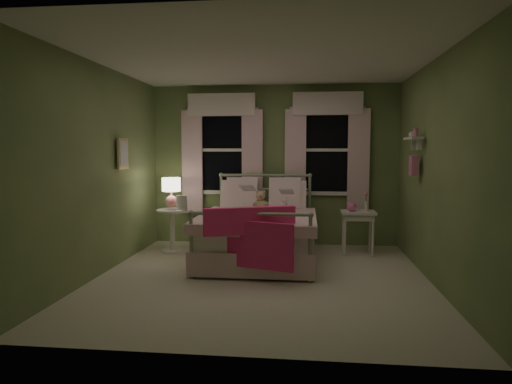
# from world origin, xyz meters

# --- Properties ---
(room_shell) EXTENTS (4.20, 4.20, 4.20)m
(room_shell) POSITION_xyz_m (0.00, 0.00, 1.30)
(room_shell) COLOR beige
(room_shell) RESTS_ON ground
(bed) EXTENTS (1.58, 2.04, 1.18)m
(bed) POSITION_xyz_m (-0.13, 0.91, 0.38)
(bed) COLOR white
(bed) RESTS_ON ground
(pink_throw) EXTENTS (1.06, 0.50, 0.71)m
(pink_throw) POSITION_xyz_m (-0.13, -0.12, 0.61)
(pink_throw) COLOR #FE317D
(pink_throw) RESTS_ON bed
(child_left) EXTENTS (0.28, 0.21, 0.69)m
(child_left) POSITION_xyz_m (-0.41, 1.33, 0.91)
(child_left) COLOR #F7D1DD
(child_left) RESTS_ON bed
(child_right) EXTENTS (0.43, 0.39, 0.71)m
(child_right) POSITION_xyz_m (0.15, 1.33, 0.92)
(child_right) COLOR #F7D1DD
(child_right) RESTS_ON bed
(book_left) EXTENTS (0.21, 0.14, 0.26)m
(book_left) POSITION_xyz_m (-0.41, 1.08, 0.96)
(book_left) COLOR beige
(book_left) RESTS_ON child_left
(book_right) EXTENTS (0.21, 0.13, 0.26)m
(book_right) POSITION_xyz_m (0.15, 1.08, 0.92)
(book_right) COLOR beige
(book_right) RESTS_ON child_right
(teddy_bear) EXTENTS (0.23, 0.19, 0.31)m
(teddy_bear) POSITION_xyz_m (-0.13, 1.17, 0.79)
(teddy_bear) COLOR tan
(teddy_bear) RESTS_ON bed
(nightstand_left) EXTENTS (0.46, 0.46, 0.65)m
(nightstand_left) POSITION_xyz_m (-1.50, 1.32, 0.42)
(nightstand_left) COLOR white
(nightstand_left) RESTS_ON ground
(table_lamp) EXTENTS (0.28, 0.28, 0.46)m
(table_lamp) POSITION_xyz_m (-1.50, 1.32, 0.95)
(table_lamp) COLOR pink
(table_lamp) RESTS_ON nightstand_left
(book_nightstand) EXTENTS (0.18, 0.24, 0.02)m
(book_nightstand) POSITION_xyz_m (-1.40, 1.24, 0.66)
(book_nightstand) COLOR beige
(book_nightstand) RESTS_ON nightstand_left
(nightstand_right) EXTENTS (0.50, 0.40, 0.64)m
(nightstand_right) POSITION_xyz_m (1.30, 1.45, 0.55)
(nightstand_right) COLOR white
(nightstand_right) RESTS_ON ground
(pink_toy) EXTENTS (0.14, 0.19, 0.14)m
(pink_toy) POSITION_xyz_m (1.20, 1.45, 0.71)
(pink_toy) COLOR pink
(pink_toy) RESTS_ON nightstand_right
(bud_vase) EXTENTS (0.06, 0.06, 0.28)m
(bud_vase) POSITION_xyz_m (1.42, 1.50, 0.79)
(bud_vase) COLOR white
(bud_vase) RESTS_ON nightstand_right
(window_left) EXTENTS (1.34, 0.13, 1.96)m
(window_left) POSITION_xyz_m (-0.85, 2.03, 1.62)
(window_left) COLOR black
(window_left) RESTS_ON room_shell
(window_right) EXTENTS (1.34, 0.13, 1.96)m
(window_right) POSITION_xyz_m (0.85, 2.03, 1.62)
(window_right) COLOR black
(window_right) RESTS_ON room_shell
(wall_shelf) EXTENTS (0.15, 0.50, 0.60)m
(wall_shelf) POSITION_xyz_m (1.90, 0.70, 1.52)
(wall_shelf) COLOR white
(wall_shelf) RESTS_ON room_shell
(framed_picture) EXTENTS (0.03, 0.32, 0.42)m
(framed_picture) POSITION_xyz_m (-1.95, 0.60, 1.50)
(framed_picture) COLOR beige
(framed_picture) RESTS_ON room_shell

